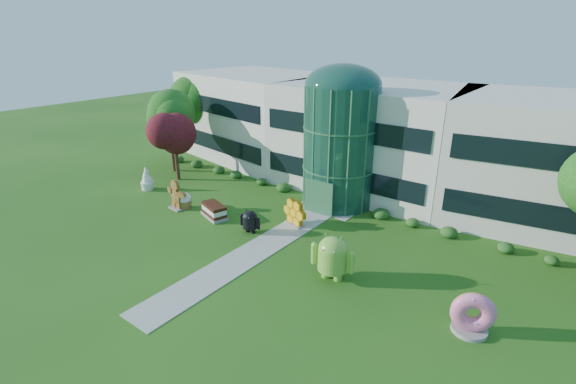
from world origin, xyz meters
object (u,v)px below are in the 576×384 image
Objects in this scene: android_green at (333,255)px; android_black at (250,220)px; gingerbread at (176,194)px; donut at (472,312)px.

android_green reaches higher than android_black.
gingerbread is at bearing 165.05° from android_green.
android_black is at bearing 158.12° from android_green.
android_green reaches higher than donut.
gingerbread reaches higher than donut.
donut is (15.74, -1.48, 0.13)m from android_black.
android_black is 7.76m from gingerbread.
android_black is 15.81m from donut.
donut is 23.51m from gingerbread.
android_green is 1.43× the size of donut.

